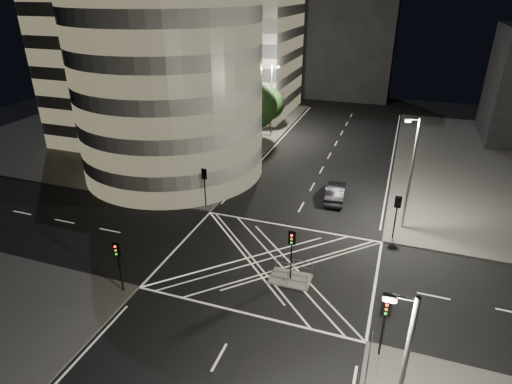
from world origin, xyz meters
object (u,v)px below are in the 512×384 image
at_px(street_lamp_left_near, 219,137).
at_px(traffic_signal_nr, 385,317).
at_px(traffic_signal_fl, 204,181).
at_px(street_lamp_left_far, 271,98).
at_px(street_lamp_right_far, 411,171).
at_px(traffic_signal_island, 292,246).
at_px(central_island, 290,279).
at_px(traffic_signal_nl, 118,258).
at_px(traffic_signal_fr, 397,209).
at_px(sedan, 335,192).

bearing_deg(street_lamp_left_near, traffic_signal_nr, -45.87).
height_order(traffic_signal_fl, street_lamp_left_far, street_lamp_left_far).
relative_size(street_lamp_left_near, street_lamp_right_far, 1.00).
bearing_deg(street_lamp_left_near, traffic_signal_fl, -83.03).
bearing_deg(traffic_signal_nr, traffic_signal_island, 142.07).
bearing_deg(traffic_signal_island, central_island, 0.00).
bearing_deg(central_island, traffic_signal_fl, 142.46).
bearing_deg(traffic_signal_nr, traffic_signal_nl, 180.00).
height_order(street_lamp_left_near, street_lamp_left_far, same).
distance_m(central_island, traffic_signal_fr, 11.10).
xyz_separation_m(traffic_signal_fl, traffic_signal_fr, (17.60, 0.00, 0.00)).
relative_size(central_island, street_lamp_right_far, 0.30).
xyz_separation_m(traffic_signal_nr, street_lamp_right_far, (0.64, 15.80, 2.63)).
distance_m(traffic_signal_island, street_lamp_left_near, 17.89).
distance_m(central_island, street_lamp_right_far, 13.98).
distance_m(central_island, sedan, 14.24).
distance_m(traffic_signal_island, sedan, 14.37).
bearing_deg(traffic_signal_island, street_lamp_right_far, 54.70).
distance_m(traffic_signal_nl, street_lamp_right_far, 24.27).
relative_size(central_island, street_lamp_left_far, 0.30).
distance_m(traffic_signal_fl, street_lamp_left_near, 5.86).
distance_m(central_island, traffic_signal_nl, 12.36).
bearing_deg(traffic_signal_fl, traffic_signal_island, -37.54).
bearing_deg(traffic_signal_fr, traffic_signal_nr, -90.00).
xyz_separation_m(traffic_signal_fl, traffic_signal_island, (10.80, -8.30, 0.00)).
bearing_deg(traffic_signal_nl, street_lamp_left_near, 91.94).
bearing_deg(traffic_signal_nr, traffic_signal_fl, 142.31).
bearing_deg(traffic_signal_island, sedan, 86.60).
distance_m(traffic_signal_fl, traffic_signal_nr, 22.24).
height_order(traffic_signal_nl, sedan, traffic_signal_nl).
bearing_deg(sedan, street_lamp_right_far, 145.78).
bearing_deg(traffic_signal_fl, sedan, 26.84).
relative_size(traffic_signal_fl, traffic_signal_island, 1.00).
bearing_deg(traffic_signal_fr, street_lamp_left_near, 164.08).
bearing_deg(street_lamp_left_near, street_lamp_left_far, 90.00).
relative_size(traffic_signal_nr, street_lamp_left_near, 0.40).
xyz_separation_m(traffic_signal_island, street_lamp_left_far, (-11.44, 31.50, 2.63)).
xyz_separation_m(traffic_signal_island, sedan, (0.84, 14.19, -2.06)).
distance_m(central_island, street_lamp_left_near, 18.52).
relative_size(street_lamp_left_far, street_lamp_right_far, 1.00).
height_order(traffic_signal_fr, street_lamp_right_far, street_lamp_right_far).
height_order(street_lamp_left_near, sedan, street_lamp_left_near).
bearing_deg(street_lamp_right_far, traffic_signal_nr, -92.30).
relative_size(traffic_signal_nr, traffic_signal_island, 1.00).
height_order(traffic_signal_fl, traffic_signal_nr, same).
bearing_deg(traffic_signal_nl, sedan, 59.15).
bearing_deg(traffic_signal_fr, traffic_signal_nl, -142.31).
xyz_separation_m(traffic_signal_island, street_lamp_left_near, (-11.44, 13.50, 2.63)).
height_order(traffic_signal_fr, street_lamp_left_near, street_lamp_left_near).
bearing_deg(central_island, traffic_signal_nl, -153.86).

